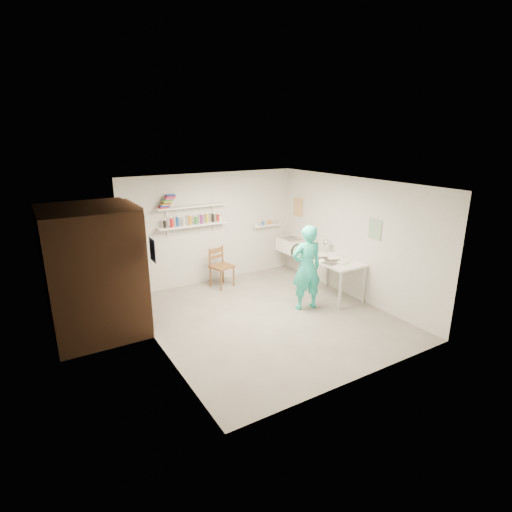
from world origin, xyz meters
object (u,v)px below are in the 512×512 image
man (307,268)px  belfast_sink (291,245)px  wall_clock (298,251)px  work_table (333,278)px  desk_lamp (327,243)px  wooden_chair (222,266)px

man → belfast_sink: bearing=-106.8°
belfast_sink → man: 1.98m
belfast_sink → wall_clock: (-0.97, -1.53, 0.38)m
work_table → desk_lamp: size_ratio=8.00×
man → work_table: size_ratio=1.38×
wooden_chair → work_table: bearing=-60.4°
wall_clock → work_table: size_ratio=0.25×
man → wall_clock: man is taller
belfast_sink → wall_clock: wall_clock is taller
belfast_sink → wall_clock: bearing=-122.3°
wall_clock → belfast_sink: bearing=68.8°
man → wall_clock: size_ratio=5.56×
belfast_sink → work_table: size_ratio=0.51×
work_table → desk_lamp: (0.19, 0.47, 0.61)m
belfast_sink → wooden_chair: 1.80m
belfast_sink → wooden_chair: size_ratio=0.66×
man → desk_lamp: 1.20m
man → wall_clock: 0.35m
belfast_sink → wall_clock: 1.85m
wooden_chair → work_table: (1.67, -1.67, -0.07)m
wall_clock → man: bearing=-67.8°
desk_lamp → man: bearing=-148.1°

